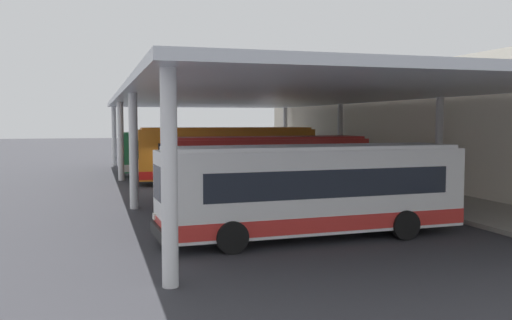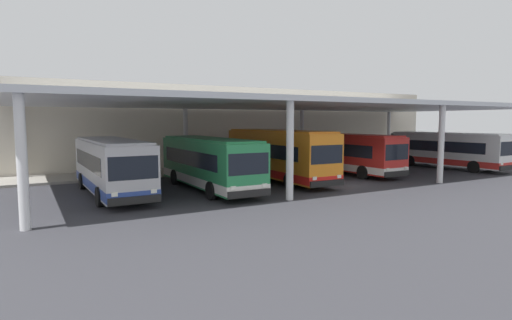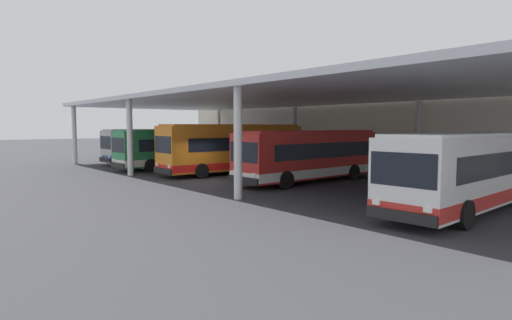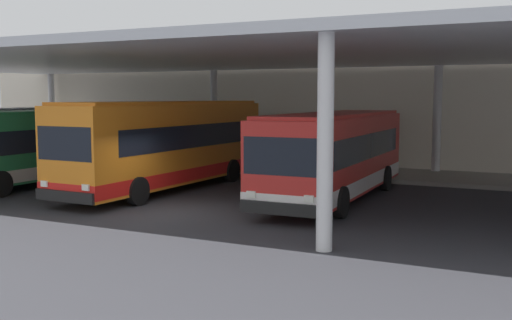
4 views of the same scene
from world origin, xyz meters
The scene contains 11 objects.
ground_plane centered at (0.00, 0.00, 0.00)m, with size 200.00×200.00×0.00m, color #333338.
platform_kerb centered at (0.00, 11.75, 0.09)m, with size 42.00×4.50×0.18m, color gray.
station_building_facade centered at (0.00, 15.00, 3.70)m, with size 48.00×1.60×7.40m, color beige.
canopy_shelter centered at (0.00, 5.50, 5.31)m, with size 40.00×17.00×5.55m.
bus_nearest_bay centered at (-14.11, 3.89, 1.66)m, with size 2.83×10.56×3.17m.
bus_second_bay centered at (-8.58, 2.79, 1.66)m, with size 2.74×10.54×3.17m.
bus_middle_bay centered at (-2.82, 3.95, 1.84)m, with size 2.92×11.39×3.57m.
bus_far_bay centered at (4.03, 4.64, 1.66)m, with size 2.86×10.57×3.17m.
bus_departing centered at (14.36, 2.89, 1.66)m, with size 3.04×10.63×3.17m.
bench_waiting centered at (-5.35, 11.82, 0.66)m, with size 1.80×0.45×0.92m.
trash_bin centered at (-2.48, 12.03, 0.68)m, with size 0.52×0.52×0.98m.
Camera 2 is at (-18.40, -20.47, 4.22)m, focal length 28.85 mm.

